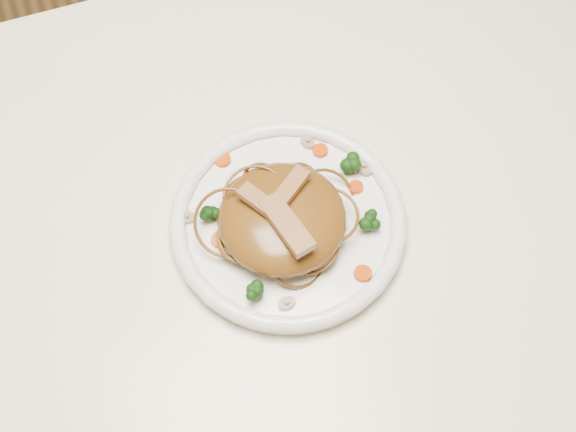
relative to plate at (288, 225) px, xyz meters
name	(u,v)px	position (x,y,z in m)	size (l,w,h in m)	color
ground	(254,393)	(-0.06, 0.03, -0.76)	(4.00, 4.00, 0.00)	#4F371B
table	(235,257)	(-0.06, 0.03, -0.11)	(1.20, 0.80, 0.75)	white
plate	(288,225)	(0.00, 0.00, 0.00)	(0.27, 0.27, 0.02)	white
noodle_mound	(282,218)	(-0.01, -0.01, 0.03)	(0.15, 0.15, 0.05)	brown
chicken_a	(290,188)	(0.01, 0.01, 0.07)	(0.06, 0.02, 0.01)	#A4734D
chicken_b	(262,203)	(-0.03, 0.00, 0.07)	(0.06, 0.02, 0.01)	#A4734D
chicken_c	(287,225)	(-0.01, -0.03, 0.07)	(0.08, 0.03, 0.01)	#A4734D
broccoli_0	(350,164)	(0.09, 0.04, 0.02)	(0.03, 0.03, 0.03)	#143E0C
broccoli_1	(209,212)	(-0.08, 0.03, 0.03)	(0.03, 0.03, 0.03)	#143E0C
broccoli_2	(256,290)	(-0.06, -0.08, 0.03)	(0.03, 0.03, 0.03)	#143E0C
broccoli_3	(369,220)	(0.09, -0.04, 0.02)	(0.03, 0.03, 0.03)	#143E0C
carrot_0	(320,150)	(0.07, 0.08, 0.01)	(0.02, 0.02, 0.01)	#BE3506
carrot_1	(220,240)	(-0.08, 0.00, 0.01)	(0.02, 0.02, 0.01)	#BE3506
carrot_2	(356,187)	(0.09, 0.02, 0.01)	(0.02, 0.02, 0.01)	#BE3506
carrot_3	(222,160)	(-0.05, 0.11, 0.01)	(0.02, 0.02, 0.01)	#BE3506
carrot_4	(363,273)	(0.06, -0.09, 0.01)	(0.02, 0.02, 0.01)	#BE3506
mushroom_0	(287,303)	(-0.04, -0.10, 0.01)	(0.02, 0.02, 0.01)	#B9A88B
mushroom_1	(364,167)	(0.11, 0.04, 0.01)	(0.03, 0.03, 0.01)	#B9A88B
mushroom_2	(187,218)	(-0.11, 0.04, 0.01)	(0.02, 0.02, 0.01)	#B9A88B
mushroom_3	(308,142)	(0.06, 0.09, 0.01)	(0.02, 0.02, 0.01)	#B9A88B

